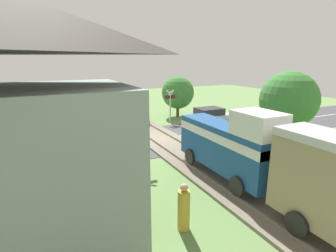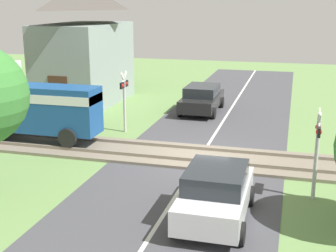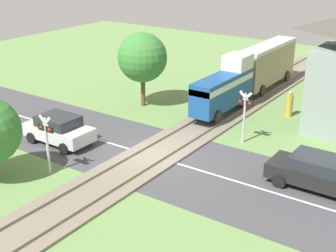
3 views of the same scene
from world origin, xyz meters
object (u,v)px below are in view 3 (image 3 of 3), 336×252
at_px(pedestrian_by_station, 289,105).
at_px(train, 250,73).
at_px(crossing_signal_east_approach, 245,110).
at_px(crossing_signal_west_approach, 46,137).
at_px(car_near_crossing, 59,129).
at_px(car_far_side, 319,172).

bearing_deg(pedestrian_by_station, train, 156.43).
bearing_deg(crossing_signal_east_approach, crossing_signal_west_approach, -124.58).
relative_size(car_near_crossing, crossing_signal_west_approach, 1.32).
relative_size(crossing_signal_east_approach, pedestrian_by_station, 1.79).
height_order(car_far_side, crossing_signal_west_approach, crossing_signal_west_approach).
bearing_deg(crossing_signal_west_approach, crossing_signal_east_approach, 55.42).
distance_m(car_far_side, crossing_signal_east_approach, 5.58).
xyz_separation_m(car_near_crossing, crossing_signal_west_approach, (2.16, -2.64, 1.02)).
bearing_deg(train, pedestrian_by_station, -23.57).
height_order(train, car_far_side, train).
distance_m(train, pedestrian_by_station, 3.81).
height_order(car_near_crossing, crossing_signal_west_approach, crossing_signal_west_approach).
height_order(car_near_crossing, crossing_signal_east_approach, crossing_signal_east_approach).
relative_size(car_far_side, crossing_signal_east_approach, 1.51).
distance_m(train, car_near_crossing, 13.15).
bearing_deg(pedestrian_by_station, car_far_side, -61.21).
relative_size(train, car_near_crossing, 3.41).
bearing_deg(crossing_signal_east_approach, pedestrian_by_station, 84.25).
xyz_separation_m(car_far_side, pedestrian_by_station, (-4.28, 7.79, -0.05)).
bearing_deg(train, crossing_signal_east_approach, -66.88).
bearing_deg(car_far_side, train, 129.48).
bearing_deg(train, car_near_crossing, -112.33).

